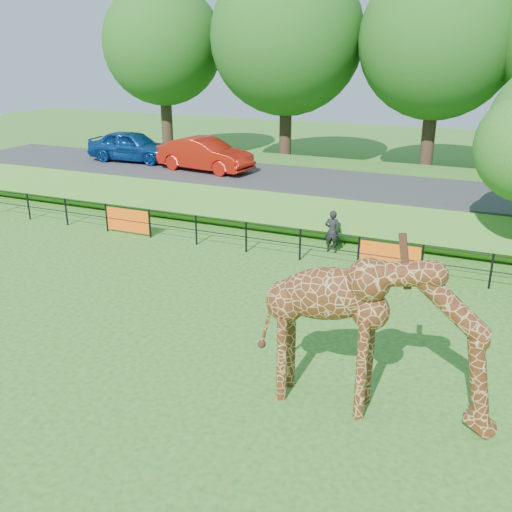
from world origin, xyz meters
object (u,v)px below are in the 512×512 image
object	(u,v)px
car_blue	(132,146)
car_red	(205,154)
giraffe	(374,336)
visitor	(332,231)

from	to	relation	value
car_blue	car_red	size ratio (longest dim) A/B	0.98
giraffe	visitor	world-z (taller)	giraffe
car_blue	visitor	bearing A→B (deg)	-116.64
giraffe	car_red	world-z (taller)	giraffe
giraffe	car_blue	size ratio (longest dim) A/B	1.04
visitor	giraffe	bearing A→B (deg)	105.09
car_red	giraffe	bearing A→B (deg)	-132.95
car_blue	car_red	xyz separation A→B (m)	(4.45, -0.60, -0.01)
car_red	visitor	distance (m)	8.86
giraffe	car_red	xyz separation A→B (m)	(-10.92, 13.27, 0.51)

